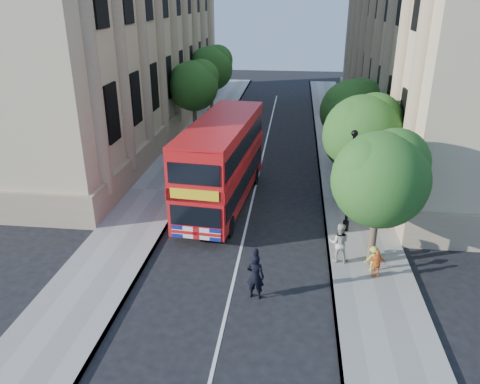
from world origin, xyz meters
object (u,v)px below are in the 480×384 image
(box_van, at_px, (221,139))
(police_constable, at_px, (255,276))
(lamp_post, at_px, (350,186))
(woman_pedestrian, at_px, (339,243))
(double_decker_bus, at_px, (222,161))

(box_van, xyz_separation_m, police_constable, (3.88, -16.29, -0.58))
(box_van, bearing_deg, lamp_post, -58.18)
(lamp_post, height_order, woman_pedestrian, lamp_post)
(lamp_post, height_order, police_constable, lamp_post)
(lamp_post, distance_m, police_constable, 7.37)
(police_constable, bearing_deg, box_van, -66.88)
(double_decker_bus, relative_size, police_constable, 5.48)
(double_decker_bus, xyz_separation_m, box_van, (-1.27, 7.69, -1.09))
(woman_pedestrian, bearing_deg, police_constable, 46.06)
(lamp_post, xyz_separation_m, box_van, (-7.89, 10.31, -0.97))
(woman_pedestrian, bearing_deg, box_van, -56.38)
(police_constable, xyz_separation_m, woman_pedestrian, (3.40, 2.97, 0.07))
(lamp_post, bearing_deg, box_van, 127.43)
(box_van, bearing_deg, police_constable, -82.20)
(box_van, relative_size, woman_pedestrian, 3.13)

